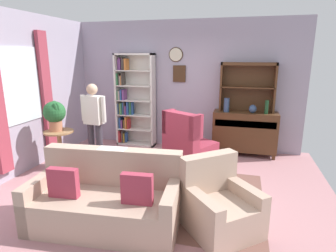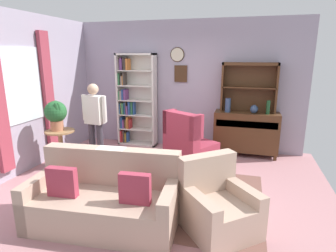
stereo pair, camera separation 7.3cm
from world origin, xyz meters
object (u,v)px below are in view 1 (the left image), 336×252
Objects in this scene: sideboard at (244,131)px; coffee_table at (143,176)px; potted_plant_large at (55,114)px; book_stack at (138,169)px; vase_round at (253,109)px; armchair_floral at (219,207)px; sideboard_hutch at (248,80)px; plant_stand at (60,146)px; person_reading at (94,119)px; couch_floral at (106,201)px; wingback_chair at (188,145)px; vase_tall at (227,105)px; potted_plant_small at (70,165)px; bookshelf at (132,101)px; bottle_wine at (267,107)px.

sideboard is 1.62× the size of coffee_table.
potted_plant_large is 2.10m from coffee_table.
vase_round is at bearing 55.22° from book_stack.
armchair_floral is at bearing -22.23° from coffee_table.
sideboard_hutch reaches higher than book_stack.
person_reading is (0.51, 0.37, 0.45)m from plant_stand.
coffee_table is at bearing 73.20° from couch_floral.
wingback_chair reaches higher than couch_floral.
book_stack is (-1.47, -2.37, -0.04)m from sideboard.
book_stack is (-0.43, -1.53, 0.09)m from wingback_chair.
potted_plant_large is at bearing -147.35° from person_reading.
potted_plant_large is at bearing 159.69° from armchair_floral.
vase_tall is at bearing 29.25° from potted_plant_large.
potted_plant_small is 0.21× the size of person_reading.
vase_round reaches higher than coffee_table.
bookshelf is 6.51× the size of potted_plant_small.
potted_plant_large reaches higher than vase_tall.
potted_plant_large reaches higher than bottle_wine.
potted_plant_large is at bearing 159.72° from book_stack.
armchair_floral is 1.46× the size of plant_stand.
potted_plant_small is (0.31, -0.19, -0.27)m from plant_stand.
person_reading is (0.56, 0.36, -0.15)m from potted_plant_large.
coffee_table is at bearing -16.56° from potted_plant_small.
sideboard_hutch is at bearing 25.89° from vase_tall.
sideboard_hutch is 0.59× the size of couch_floral.
sideboard_hutch is at bearing 153.04° from bottle_wine.
bookshelf reaches higher than bottle_wine.
bottle_wine is 1.36× the size of book_stack.
book_stack is at bearing -157.43° from coffee_table.
sideboard_hutch is at bearing 34.43° from potted_plant_small.
vase_tall is 1.40× the size of book_stack.
sideboard_hutch is at bearing 60.04° from coffee_table.
potted_plant_large reaches higher than wingback_chair.
book_stack is (1.82, -0.67, -0.59)m from potted_plant_large.
plant_stand is (-3.24, -1.71, -0.06)m from sideboard.
wingback_chair is at bearing -140.96° from sideboard.
armchair_floral is at bearing -19.05° from potted_plant_small.
potted_plant_small is (-2.54, -1.82, -0.87)m from vase_tall.
bookshelf reaches higher than person_reading.
armchair_floral is (-0.40, -2.75, -0.72)m from vase_round.
couch_floral reaches higher than potted_plant_small.
armchair_floral is 2.02× the size of potted_plant_large.
sideboard_hutch reaches higher than armchair_floral.
person_reading is (-2.34, -1.26, -0.15)m from vase_tall.
potted_plant_small is (0.36, -0.20, -0.87)m from potted_plant_large.
person_reading is (-0.19, -1.43, -0.12)m from bookshelf.
sideboard is at bearing 84.47° from armchair_floral.
vase_round is 0.32× the size of potted_plant_large.
potted_plant_large reaches higher than couch_floral.
sideboard is at bearing 11.63° from vase_tall.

